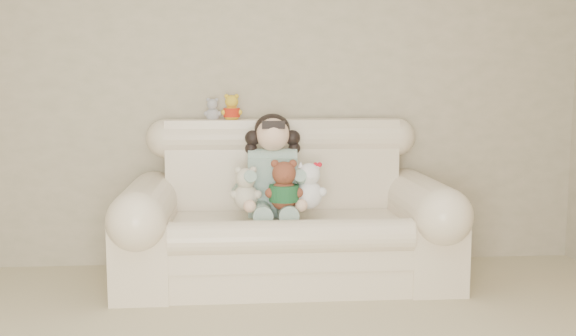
% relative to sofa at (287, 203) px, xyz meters
% --- Properties ---
extents(wall_back, '(4.50, 0.00, 4.50)m').
position_rel_sofa_xyz_m(wall_back, '(-0.13, 0.50, 0.78)').
color(wall_back, beige).
rests_on(wall_back, ground).
extents(sofa, '(2.10, 0.95, 1.03)m').
position_rel_sofa_xyz_m(sofa, '(0.00, 0.00, 0.00)').
color(sofa, beige).
rests_on(sofa, floor).
extents(seated_child, '(0.44, 0.52, 0.67)m').
position_rel_sofa_xyz_m(seated_child, '(-0.08, 0.08, 0.24)').
color(seated_child, '#2E6F5D').
rests_on(seated_child, sofa).
extents(brown_teddy, '(0.28, 0.25, 0.36)m').
position_rel_sofa_xyz_m(brown_teddy, '(-0.03, -0.16, 0.17)').
color(brown_teddy, brown).
rests_on(brown_teddy, sofa).
extents(white_cat, '(0.23, 0.18, 0.34)m').
position_rel_sofa_xyz_m(white_cat, '(0.13, -0.11, 0.16)').
color(white_cat, white).
rests_on(white_cat, sofa).
extents(cream_teddy, '(0.24, 0.21, 0.31)m').
position_rel_sofa_xyz_m(cream_teddy, '(-0.26, -0.11, 0.14)').
color(cream_teddy, beige).
rests_on(cream_teddy, sofa).
extents(yellow_mini_bear, '(0.17, 0.15, 0.22)m').
position_rel_sofa_xyz_m(yellow_mini_bear, '(-0.34, 0.36, 0.61)').
color(yellow_mini_bear, yellow).
rests_on(yellow_mini_bear, sofa).
extents(grey_mini_plush, '(0.14, 0.12, 0.19)m').
position_rel_sofa_xyz_m(grey_mini_plush, '(-0.47, 0.37, 0.59)').
color(grey_mini_plush, '#A8A9AF').
rests_on(grey_mini_plush, sofa).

